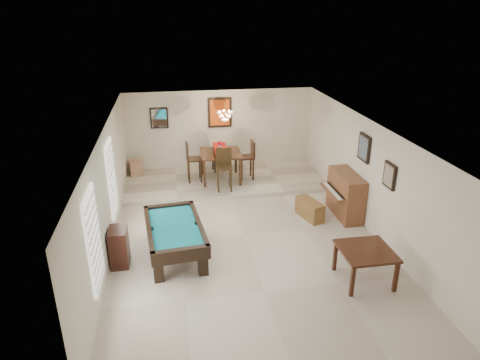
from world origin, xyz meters
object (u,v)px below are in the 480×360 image
object	(u,v)px
dining_table	(221,164)
dining_chair_north	(218,156)
square_table	(364,265)
dining_chair_east	(246,160)
chandelier	(225,112)
pool_table	(175,241)
corner_bench	(136,168)
dining_chair_south	(224,170)
upright_piano	(341,195)
flower_vase	(220,145)
piano_bench	(310,209)
apothecary_chest	(119,247)
dining_chair_west	(194,162)

from	to	relation	value
dining_table	dining_chair_north	xyz separation A→B (m)	(0.01, 0.79, -0.02)
square_table	dining_chair_east	bearing A→B (deg)	104.33
dining_chair_east	chandelier	distance (m)	1.61
pool_table	square_table	bearing A→B (deg)	-28.53
pool_table	corner_bench	world-z (taller)	pool_table
dining_chair_north	dining_chair_south	bearing A→B (deg)	82.37
pool_table	square_table	distance (m)	3.94
square_table	upright_piano	bearing A→B (deg)	77.84
flower_vase	dining_chair_south	xyz separation A→B (m)	(0.00, -0.79, -0.50)
dining_chair_south	dining_chair_north	xyz separation A→B (m)	(0.01, 1.58, -0.13)
piano_bench	apothecary_chest	distance (m)	4.78
dining_table	dining_chair_west	xyz separation A→B (m)	(-0.79, 0.04, 0.10)
apothecary_chest	dining_chair_east	distance (m)	5.26
pool_table	dining_table	distance (m)	4.16
dining_table	flower_vase	world-z (taller)	flower_vase
apothecary_chest	dining_chair_east	xyz separation A→B (m)	(3.41, 3.99, 0.30)
square_table	dining_chair_west	bearing A→B (deg)	118.34
upright_piano	corner_bench	xyz separation A→B (m)	(-5.31, 3.52, -0.23)
dining_chair_north	dining_chair_west	size ratio (longest dim) A/B	0.80
dining_table	flower_vase	distance (m)	0.61
dining_chair_north	dining_chair_east	size ratio (longest dim) A/B	0.80
dining_chair_west	pool_table	bearing A→B (deg)	168.41
flower_vase	dining_chair_east	bearing A→B (deg)	-2.64
piano_bench	dining_chair_south	distance (m)	2.73
dining_table	corner_bench	world-z (taller)	dining_table
pool_table	apothecary_chest	distance (m)	1.16
piano_bench	dining_chair_east	size ratio (longest dim) A/B	0.72
apothecary_chest	square_table	bearing A→B (deg)	-16.08
piano_bench	dining_chair_east	world-z (taller)	dining_chair_east
piano_bench	dining_chair_south	bearing A→B (deg)	136.16
corner_bench	dining_chair_south	bearing A→B (deg)	-33.01
flower_vase	dining_chair_east	distance (m)	0.93
dining_chair_west	corner_bench	distance (m)	2.00
pool_table	square_table	xyz separation A→B (m)	(3.63, -1.53, -0.01)
square_table	apothecary_chest	world-z (taller)	apothecary_chest
piano_bench	apothecary_chest	world-z (taller)	apothecary_chest
apothecary_chest	dining_chair_north	world-z (taller)	dining_chair_north
corner_bench	dining_chair_east	bearing A→B (deg)	-15.28
piano_bench	dining_chair_west	bearing A→B (deg)	135.37
upright_piano	square_table	bearing A→B (deg)	-102.16
apothecary_chest	dining_chair_east	bearing A→B (deg)	49.52
corner_bench	chandelier	size ratio (longest dim) A/B	0.81
dining_chair_north	piano_bench	bearing A→B (deg)	112.07
dining_chair_east	dining_chair_west	bearing A→B (deg)	-94.70
dining_table	dining_chair_west	world-z (taller)	dining_chair_west
pool_table	piano_bench	size ratio (longest dim) A/B	2.48
flower_vase	corner_bench	bearing A→B (deg)	161.13
pool_table	upright_piano	world-z (taller)	upright_piano
pool_table	dining_chair_north	world-z (taller)	dining_chair_north
dining_chair_south	corner_bench	bearing A→B (deg)	151.12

